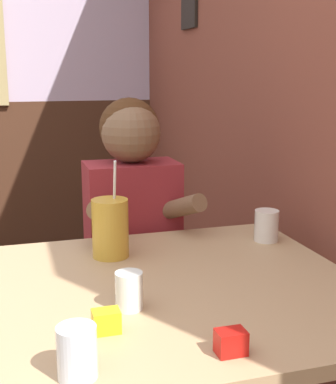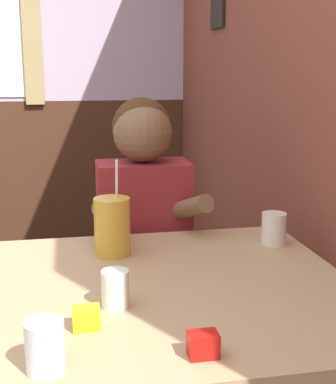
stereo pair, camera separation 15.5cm
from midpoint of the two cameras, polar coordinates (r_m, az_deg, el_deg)
The scene contains 9 objects.
brick_wall_right at distance 2.51m, azimuth 11.23°, elevation 13.72°, with size 0.08×4.79×2.70m.
main_table at distance 1.46m, azimuth 2.55°, elevation -12.17°, with size 1.02×0.93×0.75m.
person_seated at distance 2.04m, azimuth -0.39°, elevation -5.83°, with size 0.42×0.41×1.21m.
cocktail_pitcher at distance 1.63m, azimuth -3.27°, elevation -3.72°, with size 0.11×0.11×0.30m.
glass_near_pitcher at distance 1.05m, azimuth -8.73°, elevation -16.09°, with size 0.07×0.07×0.10m.
glass_center at distance 1.29m, azimuth -2.19°, elevation -10.35°, with size 0.07×0.07×0.09m.
glass_far_side at distance 1.79m, azimuth 13.68°, elevation -3.85°, with size 0.08×0.08×0.10m.
condiment_ketchup at distance 1.11m, azimuth 7.95°, elevation -15.93°, with size 0.06×0.04×0.05m.
condiment_mustard at distance 1.20m, azimuth -4.98°, elevation -13.32°, with size 0.06×0.04×0.05m.
Camera 2 is at (0.48, -0.95, 1.30)m, focal length 50.00 mm.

